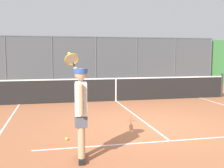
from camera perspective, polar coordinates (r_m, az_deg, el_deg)
ground_plane at (r=7.47m, az=8.08°, el=-8.81°), size 60.00×60.00×0.00m
court_line_markings at (r=6.16m, az=12.94°, el=-12.16°), size 7.70×9.83×0.01m
fence_backdrop at (r=17.04m, az=-3.70°, el=4.51°), size 18.26×1.37×2.97m
tennis_net at (r=11.30m, az=0.80°, el=-1.07°), size 9.90×0.09×1.07m
tennis_player at (r=4.98m, az=-6.53°, el=-4.72°), size 0.39×1.42×1.98m
tennis_ball_by_sideline at (r=6.36m, az=-9.45°, el=-11.21°), size 0.07×0.07×0.07m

